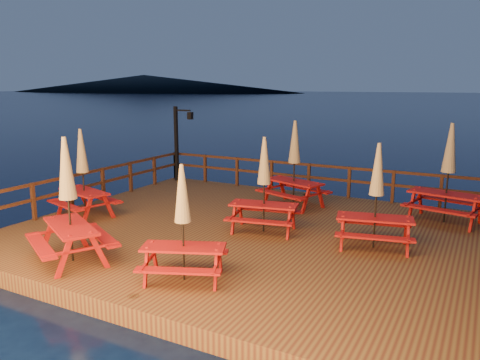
{
  "coord_description": "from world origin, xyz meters",
  "views": [
    {
      "loc": [
        5.56,
        -10.79,
        4.27
      ],
      "look_at": [
        -0.53,
        0.6,
        1.61
      ],
      "focal_mm": 35.0,
      "sensor_mm": 36.0,
      "label": 1
    }
  ],
  "objects": [
    {
      "name": "deck_piles",
      "position": [
        0.0,
        0.0,
        -0.3
      ],
      "size": [
        11.44,
        9.44,
        1.4
      ],
      "color": "#341810",
      "rests_on": "ground"
    },
    {
      "name": "headland_left",
      "position": [
        -160.0,
        190.0,
        4.5
      ],
      "size": [
        180.0,
        84.0,
        9.0
      ],
      "primitive_type": "ellipsoid",
      "color": "black",
      "rests_on": "ground"
    },
    {
      "name": "lamp_post",
      "position": [
        -5.39,
        4.55,
        2.2
      ],
      "size": [
        0.85,
        0.18,
        3.0
      ],
      "color": "black",
      "rests_on": "deck"
    },
    {
      "name": "picnic_table_0",
      "position": [
        0.4,
        -3.52,
        1.63
      ],
      "size": [
        2.05,
        1.89,
        2.36
      ],
      "rotation": [
        0.0,
        0.0,
        0.4
      ],
      "color": "maroon",
      "rests_on": "deck"
    },
    {
      "name": "picnic_table_6",
      "position": [
        0.17,
        2.96,
        1.83
      ],
      "size": [
        2.33,
        2.12,
        2.75
      ],
      "rotation": [
        0.0,
        0.0,
        -0.33
      ],
      "color": "maroon",
      "rests_on": "deck"
    },
    {
      "name": "picnic_table_5",
      "position": [
        3.34,
        0.2,
        1.72
      ],
      "size": [
        2.06,
        1.82,
        2.54
      ],
      "rotation": [
        0.0,
        0.0,
        0.23
      ],
      "color": "maroon",
      "rests_on": "deck"
    },
    {
      "name": "picnic_table_2",
      "position": [
        -2.38,
        -3.85,
        1.84
      ],
      "size": [
        2.47,
        2.33,
        2.78
      ],
      "rotation": [
        0.0,
        0.0,
        -0.5
      ],
      "color": "maroon",
      "rests_on": "deck"
    },
    {
      "name": "railing",
      "position": [
        0.0,
        1.78,
        1.16
      ],
      "size": [
        11.8,
        9.75,
        1.1
      ],
      "color": "#341810",
      "rests_on": "deck"
    },
    {
      "name": "deck",
      "position": [
        0.0,
        0.0,
        0.2
      ],
      "size": [
        12.0,
        10.0,
        0.4
      ],
      "primitive_type": "cube",
      "color": "#4E2719",
      "rests_on": "ground"
    },
    {
      "name": "picnic_table_3",
      "position": [
        0.47,
        0.08,
        1.72
      ],
      "size": [
        2.03,
        1.79,
        2.54
      ],
      "rotation": [
        0.0,
        0.0,
        0.2
      ],
      "color": "maroon",
      "rests_on": "deck"
    },
    {
      "name": "picnic_table_4",
      "position": [
        4.65,
        3.3,
        1.87
      ],
      "size": [
        2.26,
        1.99,
        2.82
      ],
      "rotation": [
        0.0,
        0.0,
        -0.21
      ],
      "color": "maroon",
      "rests_on": "deck"
    },
    {
      "name": "ground",
      "position": [
        0.0,
        0.0,
        0.0
      ],
      "size": [
        500.0,
        500.0,
        0.0
      ],
      "primitive_type": "plane",
      "color": "black",
      "rests_on": "ground"
    },
    {
      "name": "picnic_table_1",
      "position": [
        -4.85,
        -1.09,
        1.75
      ],
      "size": [
        2.16,
        1.94,
        2.6
      ],
      "rotation": [
        0.0,
        0.0,
        -0.28
      ],
      "color": "maroon",
      "rests_on": "deck"
    }
  ]
}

